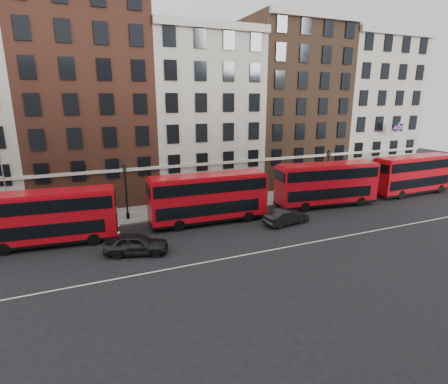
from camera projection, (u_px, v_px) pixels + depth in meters
name	position (u px, v px, depth m)	size (l,w,h in m)	color
ground	(272.00, 238.00, 29.13)	(120.00, 120.00, 0.00)	black
pavement	(224.00, 204.00, 38.46)	(80.00, 5.00, 0.15)	gray
kerb	(233.00, 210.00, 36.23)	(80.00, 0.30, 0.16)	gray
road_centre_line	(285.00, 247.00, 27.35)	(70.00, 0.12, 0.01)	white
building_terrace	(198.00, 107.00, 42.28)	(64.00, 11.95, 22.00)	#BDB4A4
bus_a	(46.00, 217.00, 27.21)	(10.61, 3.48, 4.38)	red
bus_b	(208.00, 197.00, 32.21)	(11.06, 3.03, 4.61)	red
bus_c	(326.00, 184.00, 37.22)	(11.34, 3.83, 4.67)	red
bus_d	(413.00, 174.00, 42.03)	(11.17, 2.95, 4.66)	red
car_rear	(136.00, 244.00, 26.03)	(1.89, 4.69, 1.60)	black
car_front	(286.00, 217.00, 32.21)	(1.54, 4.40, 1.45)	black
lamp_post_left	(126.00, 189.00, 32.64)	(0.44, 0.44, 5.33)	black
lamp_post_right	(328.00, 170.00, 41.40)	(0.44, 0.44, 5.33)	black
traffic_light	(392.00, 171.00, 43.88)	(0.25, 0.45, 3.27)	black
iron_railings	(216.00, 194.00, 40.27)	(6.60, 0.06, 1.00)	black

